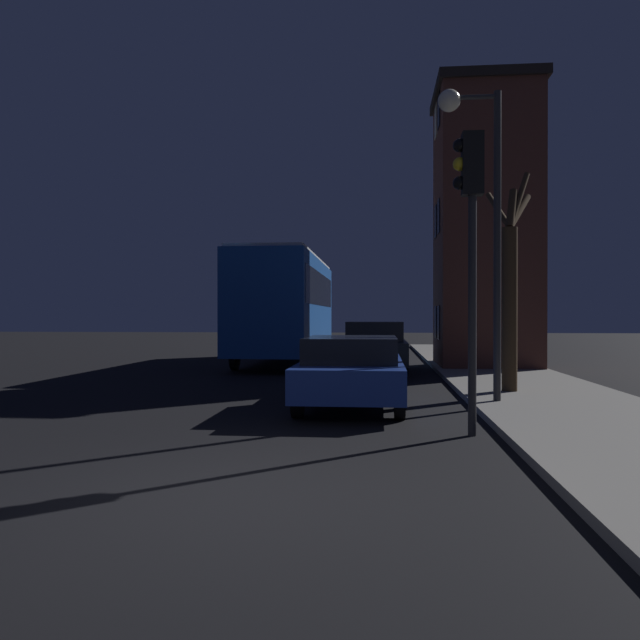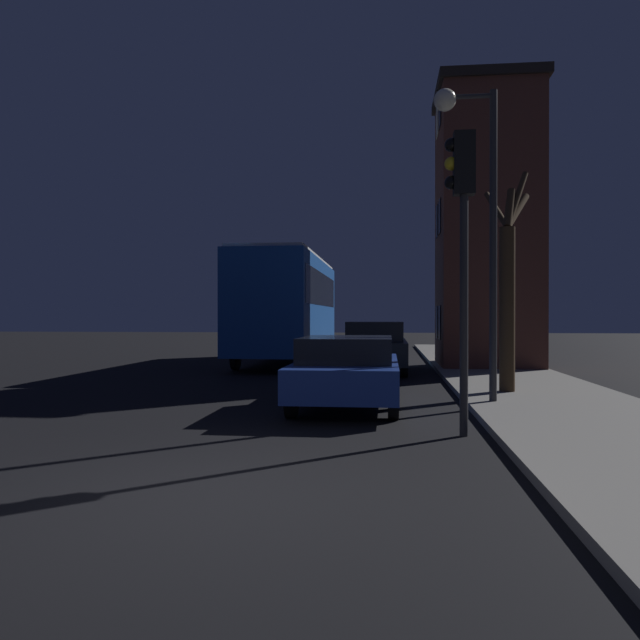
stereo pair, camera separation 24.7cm
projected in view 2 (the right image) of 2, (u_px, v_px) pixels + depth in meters
ground_plane at (201, 497)px, 5.93m from camera, size 120.00×120.00×0.00m
brick_building at (487, 225)px, 20.49m from camera, size 3.33×3.76×9.15m
streetlamp at (474, 184)px, 11.76m from camera, size 1.18×0.42×5.91m
traffic_light at (462, 218)px, 8.91m from camera, size 0.43×0.24×4.36m
bare_tree at (508, 284)px, 13.37m from camera, size 0.98×1.57×4.86m
bus at (288, 301)px, 23.05m from camera, size 2.55×10.19×3.88m
car_near_lane at (347, 369)px, 11.85m from camera, size 1.89×4.55×1.33m
car_mid_lane at (375, 346)px, 19.01m from camera, size 1.89×4.29×1.56m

